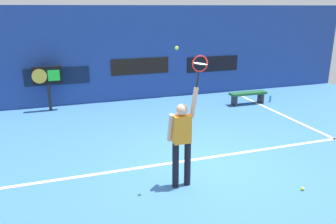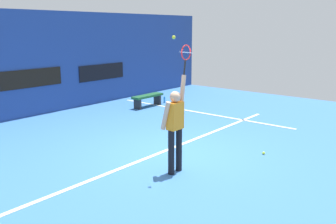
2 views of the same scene
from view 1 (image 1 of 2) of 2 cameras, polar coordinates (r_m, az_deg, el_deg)
The scene contains 14 objects.
ground_plane at distance 7.91m, azimuth 6.23°, elevation -8.48°, with size 18.00×18.00×0.00m, color #3870B2.
back_wall at distance 12.98m, azimuth -4.83°, elevation 9.71°, with size 18.00×0.20×3.47m, color navy.
sponsor_banner_center at distance 12.93m, azimuth -4.65°, elevation 7.63°, with size 2.20×0.03×0.60m, color black.
sponsor_banner_portside at distance 12.60m, azimuth -18.05°, elevation 5.70°, with size 2.20×0.03×0.60m, color #0C1933.
sponsor_banner_starboard at distance 13.96m, azimuth 7.50°, elevation 7.97°, with size 2.20×0.03×0.60m, color black.
court_baseline at distance 8.09m, azimuth 5.57°, elevation -7.80°, with size 10.00×0.10×0.01m, color white.
court_sideline at distance 11.47m, azimuth 19.99°, elevation -1.15°, with size 0.10×7.00×0.01m, color white.
tennis_player at distance 6.54m, azimuth 2.31°, elevation -4.38°, with size 0.57×0.31×1.99m.
tennis_racket at distance 6.29m, azimuth 5.35°, elevation 7.76°, with size 0.35×0.27×0.62m.
tennis_ball at distance 6.00m, azimuth 1.46°, elevation 10.66°, with size 0.07×0.07×0.07m, color #CCE033.
scoreboard_clock at distance 12.16m, azimuth -19.55°, elevation 5.54°, with size 0.96×0.20×1.52m.
court_bench at distance 12.74m, azimuth 13.22°, elevation 2.77°, with size 1.40×0.36×0.45m.
water_bottle at distance 13.32m, azimuth 16.75°, elevation 2.14°, with size 0.07×0.07×0.24m, color #338CD8.
spare_ball at distance 7.27m, azimuth 21.61°, elevation -11.84°, with size 0.07×0.07×0.07m, color #CCE033.
Camera 1 is at (-3.06, -6.45, 3.42)m, focal length 36.43 mm.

